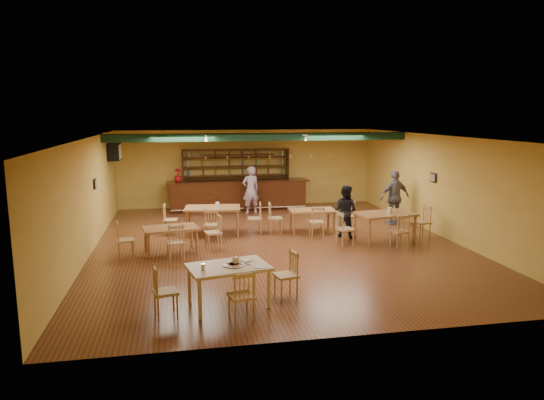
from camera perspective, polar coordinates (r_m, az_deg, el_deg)
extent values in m
plane|color=#4F2B16|center=(14.01, 0.57, -5.05)|extent=(12.00, 12.00, 0.00)
cube|color=black|center=(16.31, -1.35, 7.29)|extent=(10.00, 0.30, 0.25)
cube|color=white|center=(16.71, -7.84, 7.51)|extent=(0.05, 2.50, 0.05)
cube|color=white|center=(17.17, 2.98, 7.65)|extent=(0.05, 2.50, 0.05)
cube|color=white|center=(17.65, -17.75, 5.34)|extent=(0.34, 0.70, 0.48)
cube|color=black|center=(14.59, -19.76, 1.77)|extent=(0.04, 0.34, 0.28)
cube|color=black|center=(15.86, 18.13, 2.48)|extent=(0.04, 0.34, 0.28)
cube|color=black|center=(18.80, -3.91, 0.56)|extent=(5.37, 0.85, 1.13)
cube|color=black|center=(19.34, -4.15, 2.54)|extent=(4.15, 0.40, 2.28)
imported|color=#AD1018|center=(18.56, -10.81, 2.82)|extent=(0.36, 0.36, 0.50)
cube|color=#915C33|center=(15.14, -6.85, -2.37)|extent=(1.76, 1.17, 0.83)
cube|color=#915C33|center=(15.40, 4.61, -2.37)|extent=(1.43, 0.90, 0.70)
cube|color=#915C33|center=(13.28, -11.59, -4.56)|extent=(1.52, 1.07, 0.70)
cube|color=#915C33|center=(14.58, 12.87, -3.05)|extent=(1.78, 1.23, 0.82)
cube|color=tan|center=(9.56, -5.03, -9.84)|extent=(1.66, 1.25, 0.80)
cylinder|color=silver|center=(9.44, -4.42, -7.49)|extent=(0.45, 0.45, 0.01)
cylinder|color=#EAE5C6|center=(9.23, -7.96, -7.65)|extent=(0.09, 0.09, 0.11)
cube|color=white|center=(9.67, -2.98, -7.00)|extent=(0.25, 0.23, 0.03)
cube|color=silver|center=(9.50, -3.49, -7.29)|extent=(0.31, 0.26, 0.00)
cylinder|color=white|center=(9.30, -1.31, -7.74)|extent=(0.26, 0.26, 0.01)
imported|color=#774493|center=(17.99, -2.48, 1.15)|extent=(0.72, 0.57, 1.75)
imported|color=black|center=(14.80, 8.44, -1.27)|extent=(0.95, 0.94, 1.55)
imported|color=slate|center=(16.76, 13.99, 0.30)|extent=(1.11, 0.59, 1.81)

